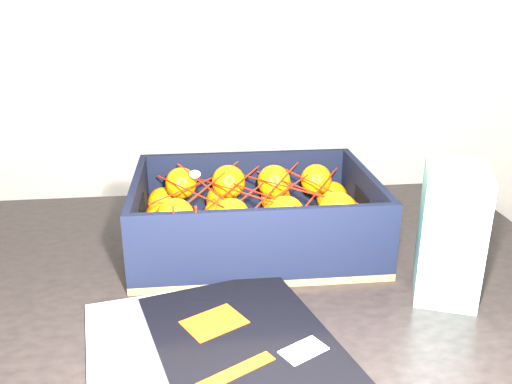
{
  "coord_description": "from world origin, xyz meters",
  "views": [
    {
      "loc": [
        -0.05,
        -0.55,
        1.17
      ],
      "look_at": [
        0.04,
        0.28,
        0.86
      ],
      "focal_mm": 37.8,
      "sensor_mm": 36.0,
      "label": 1
    }
  ],
  "objects": [
    {
      "name": "retail_carton",
      "position": [
        0.31,
        0.12,
        0.85
      ],
      "size": [
        0.12,
        0.15,
        0.19
      ],
      "primitive_type": "cube",
      "rotation": [
        0.0,
        0.0,
        -0.37
      ],
      "color": "white",
      "rests_on": "table"
    },
    {
      "name": "clementine_heap",
      "position": [
        0.05,
        0.31,
        0.81
      ],
      "size": [
        0.39,
        0.28,
        0.11
      ],
      "color": "orange",
      "rests_on": "produce_crate"
    },
    {
      "name": "table",
      "position": [
        -0.04,
        0.18,
        0.65
      ],
      "size": [
        1.21,
        0.81,
        0.75
      ],
      "color": "black",
      "rests_on": "ground"
    },
    {
      "name": "mesh_net",
      "position": [
        0.04,
        0.3,
        0.86
      ],
      "size": [
        0.34,
        0.27,
        0.09
      ],
      "color": "red",
      "rests_on": "clementine_heap"
    },
    {
      "name": "produce_crate",
      "position": [
        0.04,
        0.31,
        0.79
      ],
      "size": [
        0.41,
        0.31,
        0.13
      ],
      "color": "olive",
      "rests_on": "table"
    },
    {
      "name": "magazine_stack",
      "position": [
        -0.03,
        0.01,
        0.76
      ],
      "size": [
        0.35,
        0.33,
        0.02
      ],
      "color": "beige",
      "rests_on": "table"
    }
  ]
}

